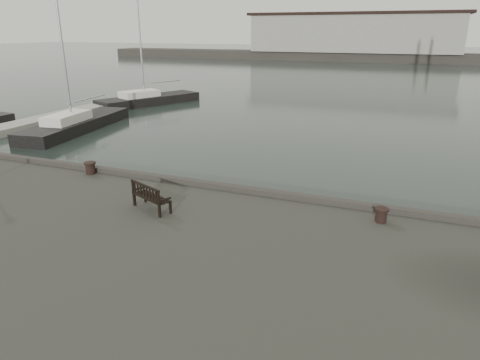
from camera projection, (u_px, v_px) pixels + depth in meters
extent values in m
plane|color=black|center=(220.00, 227.00, 15.56)|extent=(400.00, 400.00, 0.00)
cube|color=#9C9990|center=(26.00, 125.00, 31.19)|extent=(2.00, 24.00, 0.50)
cube|color=#383530|center=(387.00, 57.00, 95.97)|extent=(140.00, 8.00, 2.00)
cube|color=#9C9990|center=(353.00, 34.00, 97.08)|extent=(46.00, 9.00, 8.00)
cube|color=black|center=(354.00, 13.00, 95.66)|extent=(48.00, 9.50, 0.60)
cube|color=black|center=(152.00, 197.00, 13.03)|extent=(1.51, 1.00, 0.04)
cube|color=black|center=(145.00, 192.00, 12.81)|extent=(1.34, 0.60, 0.43)
cube|color=black|center=(152.00, 203.00, 13.09)|extent=(1.40, 0.90, 0.39)
cylinder|color=black|center=(90.00, 168.00, 16.32)|extent=(0.49, 0.49, 0.46)
cylinder|color=black|center=(381.00, 215.00, 12.22)|extent=(0.43, 0.43, 0.42)
cube|color=black|center=(78.00, 129.00, 30.53)|extent=(3.87, 10.68, 1.40)
cube|color=silver|center=(76.00, 115.00, 30.20)|extent=(2.12, 3.84, 0.60)
cylinder|color=#B2B5B7|center=(64.00, 25.00, 28.22)|extent=(0.16, 0.16, 12.53)
cube|color=black|center=(149.00, 103.00, 41.28)|extent=(6.65, 10.41, 1.40)
cube|color=silver|center=(149.00, 93.00, 40.95)|extent=(3.10, 3.99, 0.60)
cylinder|color=#B2B5B7|center=(145.00, 34.00, 39.17)|extent=(0.16, 0.16, 11.33)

